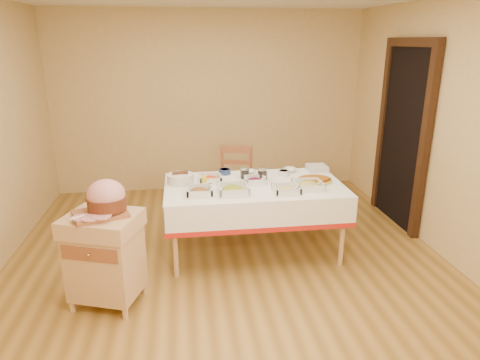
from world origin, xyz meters
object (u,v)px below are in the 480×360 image
(dining_table, at_px, (254,199))
(preserve_jar_left, at_px, (245,173))
(ham_on_board, at_px, (106,199))
(bread_basket, at_px, (180,179))
(dining_chair, at_px, (235,184))
(mustard_bottle, at_px, (204,182))
(butcher_cart, at_px, (105,254))
(preserve_jar_right, at_px, (262,174))
(plate_stack, at_px, (317,168))
(brass_platter, at_px, (314,180))

(dining_table, bearing_deg, preserve_jar_left, 106.55)
(ham_on_board, height_order, bread_basket, ham_on_board)
(dining_chair, height_order, mustard_bottle, dining_chair)
(butcher_cart, xyz_separation_m, mustard_bottle, (0.88, 0.69, 0.37))
(ham_on_board, height_order, preserve_jar_left, ham_on_board)
(dining_chair, xyz_separation_m, preserve_jar_left, (0.02, -0.63, 0.34))
(preserve_jar_right, distance_m, bread_basket, 0.86)
(butcher_cart, bearing_deg, plate_stack, 27.50)
(bread_basket, bearing_deg, butcher_cart, -125.62)
(ham_on_board, xyz_separation_m, brass_platter, (1.98, 0.72, -0.16))
(preserve_jar_right, relative_size, plate_stack, 0.63)
(butcher_cart, relative_size, preserve_jar_right, 6.04)
(dining_table, relative_size, butcher_cart, 2.24)
(butcher_cart, xyz_separation_m, plate_stack, (2.18, 1.13, 0.33))
(mustard_bottle, bearing_deg, dining_table, 8.45)
(ham_on_board, xyz_separation_m, plate_stack, (2.13, 1.10, -0.15))
(dining_table, bearing_deg, plate_stack, 25.30)
(butcher_cart, height_order, brass_platter, butcher_cart)
(plate_stack, bearing_deg, mustard_bottle, -161.01)
(dining_table, xyz_separation_m, brass_platter, (0.63, -0.01, 0.18))
(bread_basket, bearing_deg, preserve_jar_right, 0.94)
(mustard_bottle, height_order, bread_basket, mustard_bottle)
(dining_chair, xyz_separation_m, preserve_jar_right, (0.20, -0.69, 0.34))
(preserve_jar_right, distance_m, brass_platter, 0.54)
(dining_chair, bearing_deg, dining_table, -84.22)
(ham_on_board, distance_m, brass_platter, 2.11)
(mustard_bottle, distance_m, brass_platter, 1.15)
(dining_chair, xyz_separation_m, brass_platter, (0.72, -0.85, 0.30))
(ham_on_board, xyz_separation_m, mustard_bottle, (0.83, 0.65, -0.11))
(dining_chair, distance_m, bread_basket, 1.02)
(brass_platter, bearing_deg, dining_table, 179.00)
(preserve_jar_left, bearing_deg, dining_chair, 91.95)
(preserve_jar_left, bearing_deg, ham_on_board, -143.72)
(preserve_jar_right, bearing_deg, dining_chair, 106.17)
(butcher_cart, distance_m, brass_platter, 2.18)
(dining_table, bearing_deg, brass_platter, -1.00)
(preserve_jar_left, relative_size, mustard_bottle, 0.80)
(dining_chair, xyz_separation_m, mustard_bottle, (-0.43, -0.92, 0.35))
(preserve_jar_right, bearing_deg, ham_on_board, -148.95)
(mustard_bottle, bearing_deg, brass_platter, 3.28)
(preserve_jar_left, xyz_separation_m, mustard_bottle, (-0.45, -0.29, 0.01))
(preserve_jar_left, distance_m, plate_stack, 0.86)
(butcher_cart, distance_m, bread_basket, 1.16)
(mustard_bottle, bearing_deg, plate_stack, 18.99)
(dining_table, relative_size, preserve_jar_right, 13.50)
(dining_chair, height_order, preserve_jar_left, dining_chair)
(dining_chair, height_order, ham_on_board, ham_on_board)
(butcher_cart, height_order, preserve_jar_right, preserve_jar_right)
(preserve_jar_left, distance_m, mustard_bottle, 0.54)
(dining_table, distance_m, plate_stack, 0.89)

